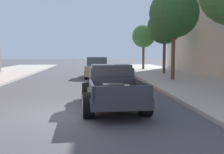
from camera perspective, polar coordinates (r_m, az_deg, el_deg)
The scene contains 7 objects.
ground_plane at distance 9.06m, azimuth -10.61°, elevation -7.76°, with size 140.00×140.00×0.00m, color #47474C.
hotrod_truck_gunmetal at distance 9.93m, azimuth -0.18°, elevation -2.09°, with size 2.35×5.01×1.58m.
car_background_tan at distance 21.55m, azimuth -3.12°, elevation 1.96°, with size 2.06×4.39×1.65m.
flagpole at distance 27.52m, azimuth -22.67°, elevation 12.74°, with size 1.74×0.16×9.16m.
street_tree_second at distance 19.00m, azimuth 13.11°, elevation 13.13°, with size 3.35×3.35×6.20m.
street_tree_third at distance 24.56m, azimuth 11.21°, elevation 10.48°, with size 3.09×3.09×5.69m.
street_tree_farthest at distance 29.82m, azimuth 6.76°, elevation 8.61°, with size 2.50×2.50×4.88m.
Camera 1 is at (1.03, -8.76, 2.04)m, focal length 42.75 mm.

